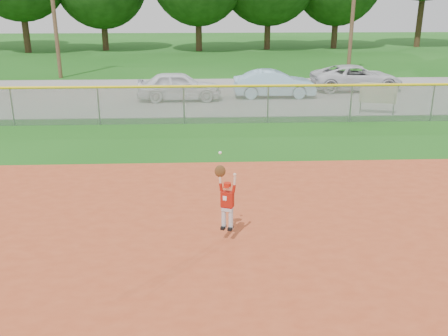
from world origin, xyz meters
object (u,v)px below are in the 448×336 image
(sponsor_sign, at_px, (378,94))
(ballplayer, at_px, (226,198))
(car_white_a, at_px, (179,86))
(car_blue, at_px, (274,84))
(car_white_b, at_px, (356,78))

(sponsor_sign, bearing_deg, ballplayer, -121.85)
(car_white_a, distance_m, ballplayer, 14.80)
(car_white_a, height_order, sponsor_sign, car_white_a)
(sponsor_sign, xyz_separation_m, ballplayer, (-7.00, -11.27, 0.07))
(car_white_a, relative_size, sponsor_sign, 2.68)
(car_white_a, xyz_separation_m, car_blue, (4.70, 0.54, -0.02))
(sponsor_sign, relative_size, ballplayer, 0.90)
(car_blue, bearing_deg, ballplayer, 168.14)
(car_blue, height_order, car_white_b, car_blue)
(car_white_b, xyz_separation_m, sponsor_sign, (-0.78, -5.67, 0.21))
(car_blue, relative_size, car_white_b, 0.84)
(ballplayer, bearing_deg, car_white_b, 65.32)
(car_blue, distance_m, sponsor_sign, 5.55)
(car_white_a, distance_m, car_blue, 4.73)
(car_white_b, height_order, ballplayer, ballplayer)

